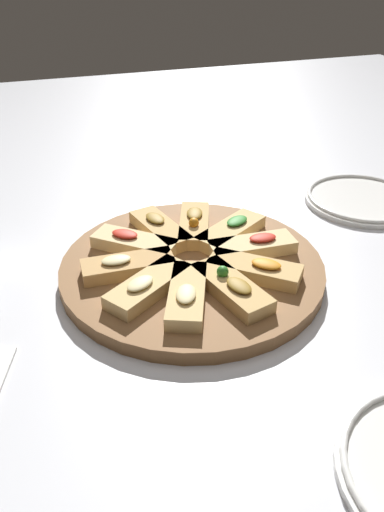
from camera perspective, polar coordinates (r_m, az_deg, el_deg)
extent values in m
plane|color=silver|center=(0.83, 0.00, -1.98)|extent=(3.00, 3.00, 0.00)
cylinder|color=brown|center=(0.82, 0.00, -1.32)|extent=(0.43, 0.43, 0.02)
cube|color=tan|center=(0.74, 4.48, -3.63)|extent=(0.15, 0.09, 0.02)
ellipsoid|color=olive|center=(0.72, 5.39, -3.37)|extent=(0.05, 0.04, 0.01)
sphere|color=#2D7A28|center=(0.75, 3.52, -1.79)|extent=(0.02, 0.02, 0.02)
cube|color=tan|center=(0.79, 7.13, -1.54)|extent=(0.13, 0.14, 0.02)
ellipsoid|color=orange|center=(0.77, 8.49, -0.89)|extent=(0.05, 0.05, 0.01)
cube|color=#E5C689|center=(0.84, 6.88, 1.06)|extent=(0.06, 0.15, 0.02)
ellipsoid|color=red|center=(0.84, 8.09, 2.10)|extent=(0.03, 0.05, 0.01)
cube|color=#DBB775|center=(0.88, 4.43, 2.77)|extent=(0.12, 0.15, 0.02)
ellipsoid|color=#2D7A28|center=(0.89, 5.17, 4.04)|extent=(0.05, 0.05, 0.01)
cube|color=tan|center=(0.90, 0.25, 3.56)|extent=(0.15, 0.10, 0.02)
ellipsoid|color=olive|center=(0.91, 0.30, 4.93)|extent=(0.05, 0.04, 0.01)
sphere|color=orange|center=(0.88, 0.21, 3.82)|extent=(0.02, 0.02, 0.02)
cube|color=tan|center=(0.89, -3.64, 3.05)|extent=(0.15, 0.08, 0.02)
ellipsoid|color=olive|center=(0.90, -4.24, 4.35)|extent=(0.05, 0.04, 0.01)
cube|color=#E5C689|center=(0.85, -6.55, 1.44)|extent=(0.13, 0.14, 0.02)
ellipsoid|color=red|center=(0.85, -7.69, 2.53)|extent=(0.05, 0.05, 0.01)
cube|color=tan|center=(0.79, -7.30, -1.15)|extent=(0.06, 0.15, 0.02)
ellipsoid|color=beige|center=(0.78, -8.67, -0.44)|extent=(0.03, 0.05, 0.01)
cube|color=#DBB775|center=(0.75, -4.94, -3.42)|extent=(0.12, 0.15, 0.02)
ellipsoid|color=beige|center=(0.73, -5.95, -3.12)|extent=(0.05, 0.05, 0.01)
cube|color=#DBB775|center=(0.73, -0.57, -4.43)|extent=(0.15, 0.10, 0.02)
ellipsoid|color=beige|center=(0.70, -0.69, -4.33)|extent=(0.05, 0.04, 0.01)
cylinder|color=white|center=(1.12, 18.89, 6.06)|extent=(0.24, 0.24, 0.01)
torus|color=white|center=(1.12, 18.96, 6.38)|extent=(0.23, 0.23, 0.01)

